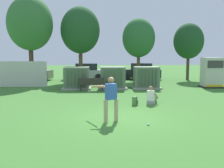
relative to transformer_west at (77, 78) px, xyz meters
The scene contains 18 objects.
ground_plane 9.49m from the transformer_west, 74.65° to the right, with size 96.00×96.00×0.00m, color #3D752D.
fence_panel 5.07m from the transformer_west, 164.14° to the left, with size 4.80×0.12×2.00m, color beige.
transformer_west is the anchor object (origin of this frame).
transformer_mid_west 2.65m from the transformer_west, ahead, with size 2.10×1.70×1.62m.
transformer_mid_east 5.17m from the transformer_west, ahead, with size 2.10×1.70×1.62m.
generator_enclosure 10.30m from the transformer_west, ahead, with size 1.60×1.40×2.30m.
park_bench 1.66m from the transformer_west, 46.52° to the right, with size 1.80×0.41×0.92m.
batter 9.84m from the transformer_west, 77.52° to the right, with size 1.08×1.49×1.74m.
sports_ball 10.85m from the transformer_west, 71.11° to the right, with size 0.09×0.09×0.09m, color white.
seated_spectator 7.56m from the transformer_west, 54.45° to the right, with size 0.68×0.78×0.96m.
backpack 7.30m from the transformer_west, 61.24° to the right, with size 0.34×0.37×0.44m.
tree_left 7.53m from the transformer_west, 135.73° to the left, with size 3.95×3.95×7.55m.
tree_center_left 6.59m from the transformer_west, 91.07° to the left, with size 3.59×3.59×6.86m.
tree_center_right 8.43m from the transformer_west, 46.47° to the left, with size 3.08×3.08×5.88m.
tree_right 12.23m from the transformer_west, 30.23° to the left, with size 2.87×2.87×5.49m.
parked_car_leftmost 8.23m from the transformer_west, 128.29° to the left, with size 4.39×2.33×1.62m.
parked_car_left_of_center 6.93m from the transformer_west, 87.98° to the left, with size 4.24×2.01×1.62m.
parked_car_right_of_center 9.31m from the transformer_west, 51.62° to the left, with size 4.38×2.32×1.62m.
Camera 1 is at (-0.73, -10.62, 2.65)m, focal length 42.87 mm.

